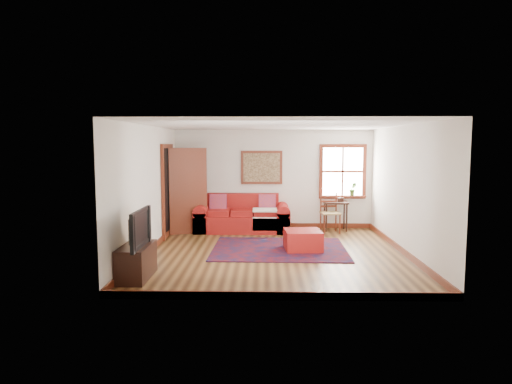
{
  "coord_description": "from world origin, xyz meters",
  "views": [
    {
      "loc": [
        -0.21,
        -8.83,
        2.14
      ],
      "look_at": [
        -0.4,
        0.6,
        1.15
      ],
      "focal_mm": 32.0,
      "sensor_mm": 36.0,
      "label": 1
    }
  ],
  "objects_px": {
    "ladder_back_chair": "(330,211)",
    "media_cabinet": "(136,262)",
    "side_table": "(336,207)",
    "red_ottoman": "(303,240)",
    "red_leather_sofa": "(243,219)"
  },
  "relations": [
    {
      "from": "side_table",
      "to": "ladder_back_chair",
      "type": "height_order",
      "value": "ladder_back_chair"
    },
    {
      "from": "ladder_back_chair",
      "to": "media_cabinet",
      "type": "xyz_separation_m",
      "value": [
        -3.63,
        -3.93,
        -0.25
      ]
    },
    {
      "from": "side_table",
      "to": "red_ottoman",
      "type": "bearing_deg",
      "value": -114.43
    },
    {
      "from": "side_table",
      "to": "media_cabinet",
      "type": "height_order",
      "value": "side_table"
    },
    {
      "from": "side_table",
      "to": "media_cabinet",
      "type": "relative_size",
      "value": 0.74
    },
    {
      "from": "red_ottoman",
      "to": "ladder_back_chair",
      "type": "height_order",
      "value": "ladder_back_chair"
    },
    {
      "from": "side_table",
      "to": "ladder_back_chair",
      "type": "relative_size",
      "value": 0.75
    },
    {
      "from": "ladder_back_chair",
      "to": "media_cabinet",
      "type": "bearing_deg",
      "value": -132.75
    },
    {
      "from": "red_leather_sofa",
      "to": "media_cabinet",
      "type": "bearing_deg",
      "value": -110.39
    },
    {
      "from": "red_leather_sofa",
      "to": "red_ottoman",
      "type": "bearing_deg",
      "value": -57.35
    },
    {
      "from": "red_ottoman",
      "to": "media_cabinet",
      "type": "distance_m",
      "value": 3.45
    },
    {
      "from": "red_leather_sofa",
      "to": "media_cabinet",
      "type": "relative_size",
      "value": 2.38
    },
    {
      "from": "media_cabinet",
      "to": "ladder_back_chair",
      "type": "bearing_deg",
      "value": 47.25
    },
    {
      "from": "red_leather_sofa",
      "to": "ladder_back_chair",
      "type": "height_order",
      "value": "ladder_back_chair"
    },
    {
      "from": "red_ottoman",
      "to": "side_table",
      "type": "height_order",
      "value": "side_table"
    }
  ]
}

